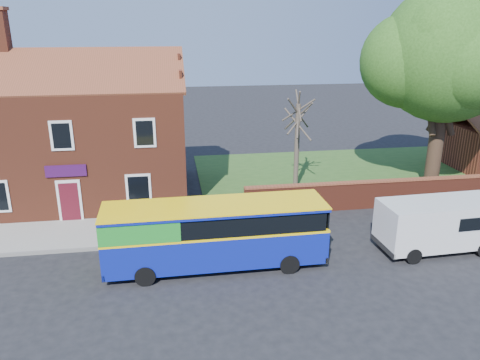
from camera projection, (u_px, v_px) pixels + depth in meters
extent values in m
plane|color=black|center=(222.00, 287.00, 18.35)|extent=(120.00, 120.00, 0.00)
cube|color=gray|center=(66.00, 235.00, 22.72)|extent=(18.00, 3.50, 0.12)
cube|color=slate|center=(58.00, 251.00, 21.08)|extent=(18.00, 0.15, 0.14)
cube|color=#426B28|center=(387.00, 172.00, 32.37)|extent=(26.00, 12.00, 0.04)
cube|color=brown|center=(79.00, 143.00, 27.07)|extent=(12.00, 8.00, 6.50)
cube|color=brown|center=(63.00, 71.00, 23.83)|extent=(12.30, 4.08, 2.16)
cube|color=brown|center=(77.00, 64.00, 27.58)|extent=(12.30, 4.08, 2.16)
cube|color=black|center=(62.00, 136.00, 22.87)|extent=(1.10, 0.06, 1.50)
cube|color=#4C0F19|center=(70.00, 202.00, 23.97)|extent=(0.95, 0.04, 2.10)
cube|color=silver|center=(70.00, 201.00, 23.98)|extent=(1.20, 0.06, 2.30)
cube|color=#350D3D|center=(66.00, 171.00, 23.42)|extent=(2.00, 0.06, 0.60)
cube|color=maroon|center=(435.00, 191.00, 26.52)|extent=(22.00, 0.30, 1.50)
cube|color=brown|center=(437.00, 178.00, 26.27)|extent=(22.00, 0.38, 0.10)
cube|color=#0D1C98|center=(216.00, 244.00, 19.64)|extent=(9.18, 2.40, 1.46)
cube|color=yellow|center=(215.00, 228.00, 19.41)|extent=(9.20, 2.42, 0.10)
cube|color=black|center=(215.00, 218.00, 19.27)|extent=(8.81, 2.41, 0.73)
cube|color=green|center=(141.00, 223.00, 18.80)|extent=(3.14, 2.37, 0.78)
cube|color=#0D1C98|center=(215.00, 207.00, 19.11)|extent=(9.18, 2.40, 0.14)
cube|color=yellow|center=(215.00, 205.00, 19.08)|extent=(9.22, 2.44, 0.06)
cylinder|color=black|center=(145.00, 276.00, 18.40)|extent=(0.83, 0.29, 0.82)
cylinder|color=black|center=(146.00, 251.00, 20.39)|extent=(0.83, 0.29, 0.82)
cylinder|color=black|center=(289.00, 264.00, 19.30)|extent=(0.83, 0.29, 0.82)
cylinder|color=black|center=(277.00, 241.00, 21.29)|extent=(0.83, 0.29, 0.82)
cube|color=silver|center=(439.00, 223.00, 20.99)|extent=(5.40, 2.34, 2.02)
cylinder|color=black|center=(413.00, 256.00, 20.07)|extent=(0.71, 0.25, 0.70)
cylinder|color=black|center=(391.00, 236.00, 21.93)|extent=(0.71, 0.25, 0.70)
cylinder|color=black|center=(456.00, 230.00, 22.55)|extent=(0.71, 0.25, 0.70)
cylinder|color=black|center=(435.00, 150.00, 28.35)|extent=(0.87, 0.87, 5.02)
sphere|color=#417C26|center=(448.00, 53.00, 26.52)|extent=(7.86, 7.86, 7.86)
sphere|color=#417C26|center=(479.00, 64.00, 27.47)|extent=(5.68, 5.68, 5.68)
sphere|color=#417C26|center=(408.00, 61.00, 26.98)|extent=(5.46, 5.46, 5.46)
cylinder|color=#4C4238|center=(297.00, 147.00, 28.48)|extent=(0.30, 0.30, 5.28)
cylinder|color=#4C4238|center=(298.00, 116.00, 27.87)|extent=(0.31, 2.58, 2.07)
cylinder|color=#4C4238|center=(298.00, 120.00, 27.94)|extent=(1.35, 1.90, 1.90)
cylinder|color=#4C4238|center=(298.00, 113.00, 27.81)|extent=(2.16, 0.99, 2.10)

